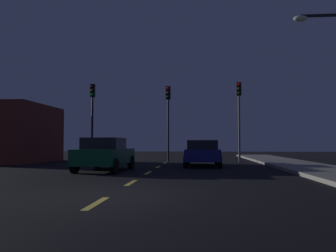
{
  "coord_description": "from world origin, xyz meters",
  "views": [
    {
      "loc": [
        2.09,
        -8.32,
        1.24
      ],
      "look_at": [
        0.25,
        13.48,
        2.35
      ],
      "focal_mm": 37.25,
      "sensor_mm": 36.0,
      "label": 1
    }
  ],
  "objects_px": {
    "traffic_signal_left": "(92,108)",
    "traffic_signal_center": "(168,109)",
    "car_stopped_ahead": "(202,153)",
    "car_adjacent_lane": "(105,154)",
    "street_lamp_right": "(333,75)",
    "traffic_signal_right": "(239,106)"
  },
  "relations": [
    {
      "from": "traffic_signal_left",
      "to": "car_adjacent_lane",
      "type": "height_order",
      "value": "traffic_signal_left"
    },
    {
      "from": "car_stopped_ahead",
      "to": "car_adjacent_lane",
      "type": "height_order",
      "value": "car_adjacent_lane"
    },
    {
      "from": "traffic_signal_left",
      "to": "traffic_signal_right",
      "type": "xyz_separation_m",
      "value": [
        10.11,
        -0.0,
        -0.01
      ]
    },
    {
      "from": "street_lamp_right",
      "to": "car_adjacent_lane",
      "type": "bearing_deg",
      "value": 172.32
    },
    {
      "from": "traffic_signal_left",
      "to": "car_stopped_ahead",
      "type": "height_order",
      "value": "traffic_signal_left"
    },
    {
      "from": "traffic_signal_center",
      "to": "car_stopped_ahead",
      "type": "relative_size",
      "value": 1.13
    },
    {
      "from": "traffic_signal_left",
      "to": "car_stopped_ahead",
      "type": "xyz_separation_m",
      "value": [
        7.58,
        -4.2,
        -3.02
      ]
    },
    {
      "from": "traffic_signal_left",
      "to": "car_stopped_ahead",
      "type": "distance_m",
      "value": 9.17
    },
    {
      "from": "car_stopped_ahead",
      "to": "traffic_signal_center",
      "type": "bearing_deg",
      "value": 118.33
    },
    {
      "from": "traffic_signal_center",
      "to": "car_stopped_ahead",
      "type": "bearing_deg",
      "value": -61.67
    },
    {
      "from": "traffic_signal_right",
      "to": "street_lamp_right",
      "type": "relative_size",
      "value": 0.83
    },
    {
      "from": "traffic_signal_left",
      "to": "traffic_signal_right",
      "type": "relative_size",
      "value": 1.0
    },
    {
      "from": "traffic_signal_left",
      "to": "traffic_signal_center",
      "type": "height_order",
      "value": "traffic_signal_left"
    },
    {
      "from": "traffic_signal_center",
      "to": "car_adjacent_lane",
      "type": "relative_size",
      "value": 1.25
    },
    {
      "from": "car_stopped_ahead",
      "to": "street_lamp_right",
      "type": "distance_m",
      "value": 7.98
    },
    {
      "from": "traffic_signal_center",
      "to": "car_adjacent_lane",
      "type": "distance_m",
      "value": 8.86
    },
    {
      "from": "car_stopped_ahead",
      "to": "street_lamp_right",
      "type": "bearing_deg",
      "value": -45.38
    },
    {
      "from": "traffic_signal_center",
      "to": "car_adjacent_lane",
      "type": "height_order",
      "value": "traffic_signal_center"
    },
    {
      "from": "traffic_signal_left",
      "to": "street_lamp_right",
      "type": "bearing_deg",
      "value": -36.48
    },
    {
      "from": "traffic_signal_left",
      "to": "traffic_signal_center",
      "type": "distance_m",
      "value": 5.32
    },
    {
      "from": "car_adjacent_lane",
      "to": "car_stopped_ahead",
      "type": "bearing_deg",
      "value": 41.1
    },
    {
      "from": "traffic_signal_center",
      "to": "traffic_signal_right",
      "type": "bearing_deg",
      "value": 0.0
    }
  ]
}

